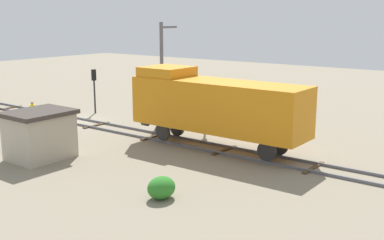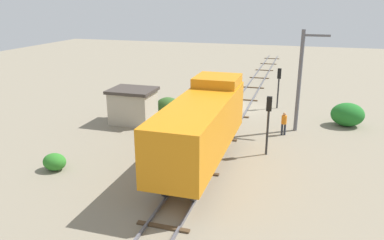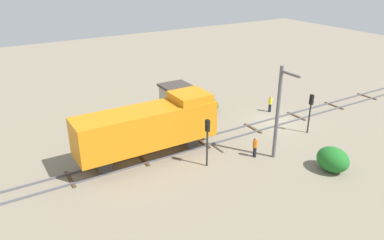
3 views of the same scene
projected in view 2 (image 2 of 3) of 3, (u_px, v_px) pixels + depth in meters
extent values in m
plane|color=gray|center=(240.00, 108.00, 34.07)|extent=(100.97, 100.97, 0.00)
cube|color=#595960|center=(248.00, 108.00, 33.85)|extent=(0.10, 67.32, 0.16)
cube|color=#595960|center=(233.00, 106.00, 34.24)|extent=(0.10, 67.32, 0.16)
cube|color=#4C3823|center=(272.00, 59.00, 62.17)|extent=(2.40, 0.24, 0.09)
cube|color=#4C3823|center=(268.00, 64.00, 57.06)|extent=(2.40, 0.24, 0.09)
cube|color=#4C3823|center=(264.00, 70.00, 51.94)|extent=(2.40, 0.24, 0.09)
cube|color=#4C3823|center=(259.00, 78.00, 46.83)|extent=(2.40, 0.24, 0.09)
cube|color=#4C3823|center=(253.00, 87.00, 41.72)|extent=(2.40, 0.24, 0.09)
cube|color=#4C3823|center=(245.00, 100.00, 36.61)|extent=(2.40, 0.24, 0.09)
cube|color=#4C3823|center=(235.00, 116.00, 31.50)|extent=(2.40, 0.24, 0.09)
cube|color=#4C3823|center=(220.00, 139.00, 26.39)|extent=(2.40, 0.24, 0.09)
cube|color=#4C3823|center=(198.00, 172.00, 21.28)|extent=(2.40, 0.24, 0.09)
cube|color=#4C3823|center=(163.00, 227.00, 16.17)|extent=(2.40, 0.24, 0.09)
cube|color=orange|center=(201.00, 125.00, 20.90)|extent=(2.90, 11.00, 2.90)
cube|color=orange|center=(217.00, 81.00, 23.92)|extent=(2.75, 2.80, 0.60)
cube|color=orange|center=(222.00, 101.00, 25.96)|extent=(2.84, 0.10, 2.84)
cube|color=white|center=(222.00, 103.00, 26.05)|extent=(2.46, 0.06, 0.20)
sphere|color=white|center=(229.00, 85.00, 25.54)|extent=(0.28, 0.28, 0.28)
sphere|color=white|center=(216.00, 85.00, 25.79)|extent=(0.28, 0.28, 0.28)
cylinder|color=#262628|center=(222.00, 125.00, 26.80)|extent=(0.36, 0.50, 0.36)
cylinder|color=#262628|center=(226.00, 138.00, 24.69)|extent=(0.18, 1.10, 1.10)
cylinder|color=#262628|center=(205.00, 136.00, 25.08)|extent=(0.18, 1.10, 1.10)
cylinder|color=#262628|center=(195.00, 190.00, 17.95)|extent=(0.18, 1.10, 1.10)
cylinder|color=#262628|center=(166.00, 186.00, 18.34)|extent=(0.18, 1.10, 1.10)
cylinder|color=#262628|center=(278.00, 89.00, 33.44)|extent=(0.14, 0.14, 3.62)
cube|color=black|center=(279.00, 74.00, 33.02)|extent=(0.32, 0.24, 0.90)
sphere|color=#390606|center=(280.00, 70.00, 33.06)|extent=(0.16, 0.16, 0.16)
sphere|color=#3C3306|center=(279.00, 73.00, 33.15)|extent=(0.16, 0.16, 0.16)
sphere|color=green|center=(279.00, 76.00, 33.24)|extent=(0.16, 0.16, 0.16)
cylinder|color=#262628|center=(268.00, 126.00, 23.27)|extent=(0.14, 0.14, 3.79)
cube|color=black|center=(269.00, 104.00, 22.82)|extent=(0.32, 0.24, 0.90)
sphere|color=#390606|center=(270.00, 99.00, 22.87)|extent=(0.16, 0.16, 0.16)
sphere|color=yellow|center=(269.00, 103.00, 22.95)|extent=(0.16, 0.16, 0.16)
sphere|color=black|center=(269.00, 108.00, 23.04)|extent=(0.16, 0.16, 0.16)
cylinder|color=#262B38|center=(219.00, 98.00, 35.85)|extent=(0.15, 0.15, 0.85)
cylinder|color=#262B38|center=(217.00, 98.00, 35.90)|extent=(0.15, 0.15, 0.85)
cylinder|color=yellow|center=(218.00, 90.00, 35.65)|extent=(0.38, 0.38, 0.62)
sphere|color=tan|center=(218.00, 86.00, 35.52)|extent=(0.23, 0.23, 0.23)
cylinder|color=#262B38|center=(285.00, 129.00, 27.13)|extent=(0.15, 0.15, 0.85)
cylinder|color=#262B38|center=(282.00, 129.00, 27.18)|extent=(0.15, 0.15, 0.85)
cylinder|color=orange|center=(284.00, 120.00, 26.93)|extent=(0.38, 0.38, 0.62)
sphere|color=tan|center=(285.00, 114.00, 26.80)|extent=(0.23, 0.23, 0.23)
cylinder|color=#595960|center=(299.00, 82.00, 27.09)|extent=(0.28, 0.28, 7.45)
cube|color=#595960|center=(317.00, 35.00, 25.82)|extent=(1.80, 0.16, 0.16)
cube|color=#B2A893|center=(133.00, 107.00, 29.73)|extent=(3.20, 2.60, 2.50)
cube|color=#3F3833|center=(132.00, 90.00, 29.31)|extent=(3.50, 2.90, 0.24)
cube|color=#2D2319|center=(140.00, 106.00, 31.02)|extent=(0.80, 0.06, 1.90)
ellipsoid|color=#335B26|center=(168.00, 106.00, 31.73)|extent=(2.12, 1.73, 1.54)
ellipsoid|color=#206E26|center=(347.00, 115.00, 28.97)|extent=(2.50, 2.05, 1.82)
ellipsoid|color=#2D7926|center=(55.00, 162.00, 21.53)|extent=(1.37, 1.12, 1.00)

